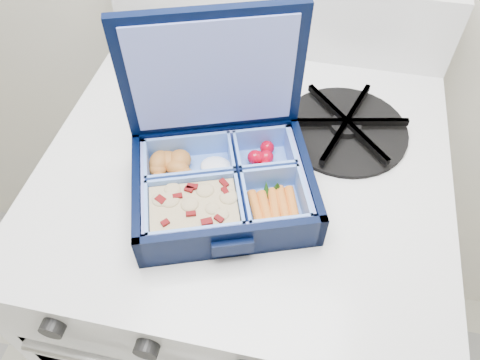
% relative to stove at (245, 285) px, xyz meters
% --- Properties ---
extents(stove, '(0.60, 0.60, 0.90)m').
position_rel_stove_xyz_m(stove, '(0.00, 0.00, 0.00)').
color(stove, white).
rests_on(stove, floor).
extents(bento_box, '(0.28, 0.25, 0.06)m').
position_rel_stove_xyz_m(bento_box, '(-0.01, -0.10, 0.48)').
color(bento_box, black).
rests_on(bento_box, stove).
extents(burner_grate, '(0.23, 0.23, 0.03)m').
position_rel_stove_xyz_m(burner_grate, '(0.14, 0.07, 0.46)').
color(burner_grate, black).
rests_on(burner_grate, stove).
extents(burner_grate_rear, '(0.19, 0.19, 0.02)m').
position_rel_stove_xyz_m(burner_grate_rear, '(-0.22, 0.21, 0.46)').
color(burner_grate_rear, black).
rests_on(burner_grate_rear, stove).
extents(fork, '(0.16, 0.14, 0.01)m').
position_rel_stove_xyz_m(fork, '(0.06, 0.02, 0.45)').
color(fork, '#B3B3B3').
rests_on(fork, stove).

